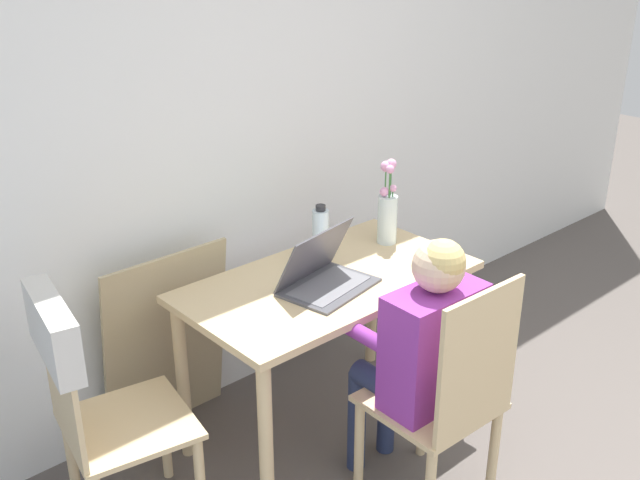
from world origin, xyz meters
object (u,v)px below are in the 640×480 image
Objects in this scene: chair_occupied at (446,400)px; flower_vase at (388,211)px; water_bottle at (321,233)px; chair_spare at (85,384)px; person_seated at (423,341)px; laptop at (323,274)px.

flower_vase is at bearing -119.69° from chair_occupied.
flower_vase is at bearing -13.47° from water_bottle.
flower_vase is 1.62× the size of water_bottle.
chair_spare is 4.18× the size of water_bottle.
person_seated is at bearing -110.09° from chair_spare.
water_bottle is at bearing -97.86° from person_seated.
chair_spare is at bearing -179.75° from flower_vase.
flower_vase is (0.42, 0.69, 0.38)m from chair_occupied.
person_seated reaches higher than water_bottle.
person_seated is 0.46m from laptop.
chair_spare is 1.09m from water_bottle.
person_seated is (0.96, -0.57, 0.02)m from chair_spare.
person_seated is 2.69× the size of laptop.
flower_vase is at bearing -124.48° from person_seated.
water_bottle is (0.11, 0.76, 0.34)m from chair_occupied.
laptop reaches higher than water_bottle.
laptop is 0.27m from water_bottle.
water_bottle is (1.07, 0.08, 0.19)m from chair_spare.
person_seated is at bearing -92.76° from laptop.
person_seated reaches higher than chair_occupied.
water_bottle is (0.17, 0.20, 0.05)m from laptop.
flower_vase is at bearing -79.46° from chair_spare.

